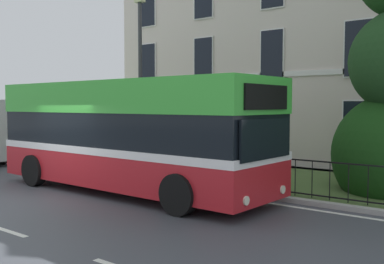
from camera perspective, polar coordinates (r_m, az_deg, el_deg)
The scene contains 6 objects.
ground_plane at distance 13.18m, azimuth -16.98°, elevation -7.68°, with size 60.00×56.00×0.18m.
georgian_townhouse at distance 22.21m, azimuth 15.36°, elevation 12.13°, with size 17.15×8.54×11.47m.
iron_verge_railing at distance 13.94m, azimuth -0.14°, elevation -4.26°, with size 12.53×0.04×0.97m.
single_decker_bus at distance 12.97m, azimuth -8.03°, elevation -0.30°, with size 9.04×2.85×3.14m.
street_lamp_post at distance 16.65m, azimuth -6.58°, elevation 8.00°, with size 0.36×0.24×6.42m.
litter_bin at distance 13.77m, azimuth 5.39°, elevation -4.13°, with size 0.51×0.51×1.11m.
Camera 1 is at (10.63, -6.45, 2.50)m, focal length 42.15 mm.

